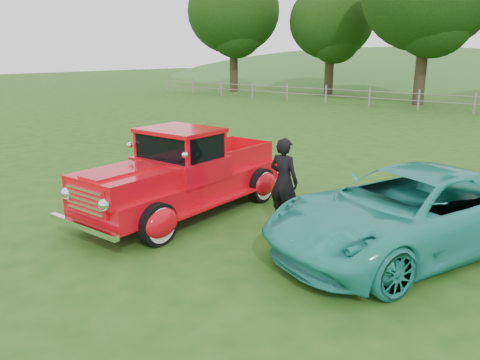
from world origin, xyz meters
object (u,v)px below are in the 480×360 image
Objects in this scene: teal_sedan at (408,212)px; man at (284,181)px; tree_far_west at (234,12)px; tree_mid_west at (332,21)px; red_pickup at (183,176)px.

teal_sedan is 2.39m from man.
tree_far_west is 32.78m from man.
tree_far_west is 8.30m from tree_mid_west.
red_pickup reaches higher than teal_sedan.
man is at bearing 21.75° from red_pickup.
teal_sedan is at bearing 10.97° from red_pickup.
tree_far_west reaches higher than tree_mid_west.
man is at bearing -63.77° from tree_mid_west.
tree_far_west is 32.21m from red_pickup.
man is at bearing -49.32° from tree_far_west.
tree_mid_west is at bearing -63.23° from man.
tree_far_west reaches higher than man.
tree_far_west is at bearing -48.77° from man.
tree_far_west is at bearing 156.40° from teal_sedan.
teal_sedan is (23.43, -24.39, -5.79)m from tree_far_west.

